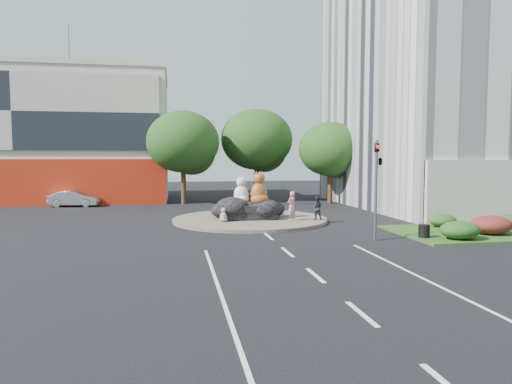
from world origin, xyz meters
The scene contains 22 objects.
ground centered at (0.00, 0.00, 0.00)m, with size 120.00×120.00×0.00m, color black.
roundabout_island centered at (0.00, 10.00, 0.10)m, with size 10.00×10.00×0.20m, color brown.
rock_plinth centered at (0.00, 10.00, 0.65)m, with size 3.20×2.60×0.90m, color black, non-canonical shape.
shophouse_block centered at (-18.00, 27.91, 6.18)m, with size 25.20×12.30×17.40m.
grass_verge centered at (12.00, 3.00, 0.06)m, with size 10.00×6.00×0.12m, color #294918.
tree_left centered at (-3.93, 22.06, 5.25)m, with size 6.46×6.46×8.27m.
tree_mid centered at (3.07, 24.06, 5.56)m, with size 6.84×6.84×8.76m.
tree_right centered at (9.07, 20.06, 4.63)m, with size 5.70×5.70×7.30m.
hedge_near_green centered at (9.00, 1.00, 0.57)m, with size 2.00×1.60×0.90m, color #133E15.
hedge_red centered at (11.50, 2.00, 0.61)m, with size 2.20×1.76×0.99m, color #4C1814.
hedge_mid_green centered at (14.00, 3.50, 0.53)m, with size 1.80×1.44×0.81m, color #133E15.
hedge_back_green centered at (10.50, 4.80, 0.48)m, with size 1.60×1.28×0.72m, color #133E15.
traffic_light centered at (5.10, 2.00, 3.62)m, with size 0.44×1.24×5.00m.
street_lamp centered at (12.82, 8.00, 4.55)m, with size 2.34×0.22×8.06m.
cat_white centered at (-0.55, 10.11, 2.03)m, with size 1.11×0.96×1.85m, color beige, non-canonical shape.
cat_tabby centered at (0.51, 9.49, 2.19)m, with size 1.31×1.14×2.18m, color #B97926, non-canonical shape.
kitten_calico centered at (-1.89, 8.52, 0.65)m, with size 0.54×0.47×0.91m, color beige, non-canonical shape.
kitten_white centered at (1.40, 9.24, 0.60)m, with size 0.48×0.42×0.81m, color silver, non-canonical shape.
pedestrian_pink centered at (2.40, 8.48, 1.11)m, with size 0.66×0.44×1.82m, color #C6808A.
pedestrian_dark centered at (4.00, 8.35, 0.95)m, with size 0.73×0.57×1.50m, color #202229.
parked_car centered at (-13.14, 21.26, 0.67)m, with size 1.42×4.08×1.34m, color #A8A9B0.
litter_bin centered at (7.53, 1.76, 0.45)m, with size 0.55×0.55×0.66m, color black.
Camera 1 is at (-4.86, -19.10, 4.14)m, focal length 32.00 mm.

